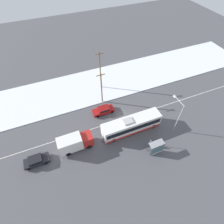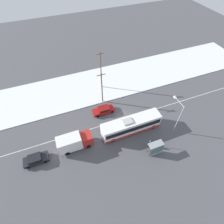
{
  "view_description": "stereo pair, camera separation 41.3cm",
  "coord_description": "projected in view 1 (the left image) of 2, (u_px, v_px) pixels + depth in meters",
  "views": [
    {
      "loc": [
        -10.97,
        -19.98,
        28.26
      ],
      "look_at": [
        -2.2,
        1.5,
        1.4
      ],
      "focal_mm": 28.0,
      "sensor_mm": 36.0,
      "label": 1
    },
    {
      "loc": [
        -10.59,
        -20.13,
        28.26
      ],
      "look_at": [
        -2.2,
        1.5,
        1.4
      ],
      "focal_mm": 28.0,
      "sensor_mm": 36.0,
      "label": 2
    }
  ],
  "objects": [
    {
      "name": "utility_pole_snowlot",
      "position": [
        100.0,
        70.0,
        38.87
      ],
      "size": [
        1.8,
        0.24,
        9.46
      ],
      "color": "brown",
      "rests_on": "ground_plane"
    },
    {
      "name": "snow_lot",
      "position": [
        104.0,
        83.0,
        43.59
      ],
      "size": [
        80.0,
        12.63,
        0.12
      ],
      "color": "silver",
      "rests_on": "ground_plane"
    },
    {
      "name": "utility_pole_roadside",
      "position": [
        102.0,
        88.0,
        36.27
      ],
      "size": [
        1.8,
        0.24,
        7.85
      ],
      "color": "brown",
      "rests_on": "ground_plane"
    },
    {
      "name": "sedan_car",
      "position": [
        103.0,
        110.0,
        36.67
      ],
      "size": [
        4.51,
        1.8,
        1.45
      ],
      "rotation": [
        0.0,
        0.0,
        3.14
      ],
      "color": "maroon",
      "rests_on": "ground_plane"
    },
    {
      "name": "lane_marking_center",
      "position": [
        125.0,
        118.0,
        36.19
      ],
      "size": [
        60.0,
        0.12,
        0.0
      ],
      "color": "silver",
      "rests_on": "ground_plane"
    },
    {
      "name": "city_bus",
      "position": [
        131.0,
        125.0,
        33.04
      ],
      "size": [
        11.47,
        2.57,
        3.37
      ],
      "color": "white",
      "rests_on": "ground_plane"
    },
    {
      "name": "box_truck",
      "position": [
        75.0,
        142.0,
        30.47
      ],
      "size": [
        6.02,
        2.3,
        3.17
      ],
      "color": "silver",
      "rests_on": "ground_plane"
    },
    {
      "name": "pedestrian_at_stop",
      "position": [
        151.0,
        142.0,
        31.17
      ],
      "size": [
        0.65,
        0.29,
        1.82
      ],
      "color": "#23232D",
      "rests_on": "ground_plane"
    },
    {
      "name": "streetlamp",
      "position": [
        178.0,
        113.0,
        31.18
      ],
      "size": [
        0.36,
        2.97,
        7.09
      ],
      "color": "#9EA3A8",
      "rests_on": "ground_plane"
    },
    {
      "name": "parked_car_near_truck",
      "position": [
        36.0,
        160.0,
        29.29
      ],
      "size": [
        4.09,
        1.8,
        1.43
      ],
      "color": "black",
      "rests_on": "ground_plane"
    },
    {
      "name": "bus_shelter",
      "position": [
        157.0,
        147.0,
        29.95
      ],
      "size": [
        2.65,
        1.2,
        2.4
      ],
      "color": "gray",
      "rests_on": "ground_plane"
    },
    {
      "name": "ground_plane",
      "position": [
        125.0,
        118.0,
        36.19
      ],
      "size": [
        120.0,
        120.0,
        0.0
      ],
      "primitive_type": "plane",
      "color": "#4C4C51"
    }
  ]
}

